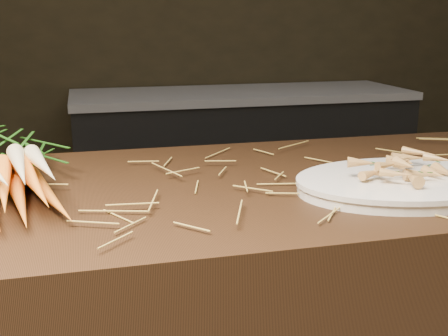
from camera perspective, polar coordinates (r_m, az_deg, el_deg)
The scene contains 5 objects.
back_counter at distance 3.15m, azimuth 1.77°, elevation 0.27°, with size 1.82×0.62×0.84m.
straw_bedding at distance 1.22m, azimuth 12.66°, elevation -0.18°, with size 1.40×0.60×0.02m, color #AD913C, non-canonical shape.
root_veg_bunch at distance 1.17m, azimuth -20.85°, elevation 0.56°, with size 0.27×0.57×0.10m.
serving_platter at distance 1.13m, azimuth 18.11°, elevation -1.62°, with size 0.43×0.29×0.02m, color white, non-canonical shape.
roasted_veg_heap at distance 1.12m, azimuth 18.26°, elevation 0.13°, with size 0.21×0.15×0.05m, color #A97938, non-canonical shape.
Camera 1 is at (-0.54, -0.75, 1.22)m, focal length 45.00 mm.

